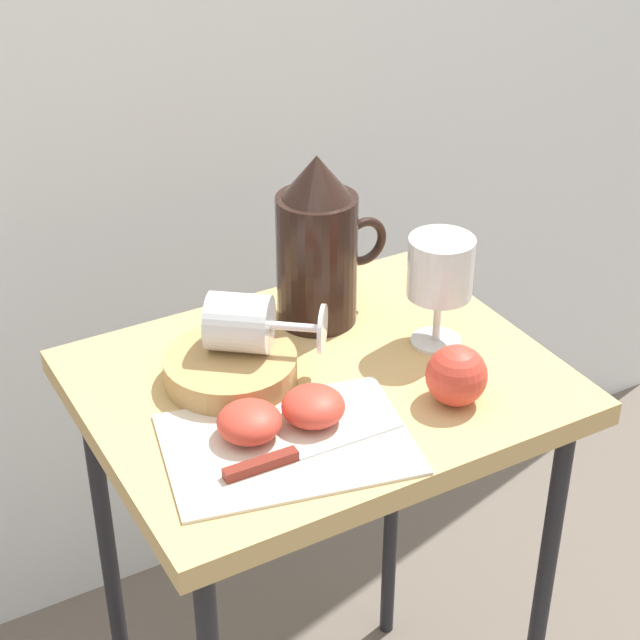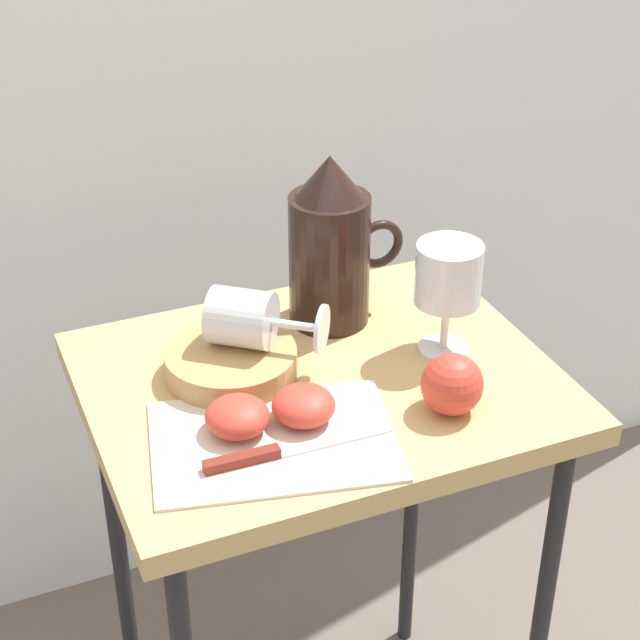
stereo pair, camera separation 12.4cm
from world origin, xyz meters
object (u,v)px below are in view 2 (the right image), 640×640
at_px(table, 320,429).
at_px(apple_whole, 452,384).
at_px(apple_half_right, 303,405).
at_px(wine_glass_upright, 448,280).
at_px(pitcher, 330,256).
at_px(basket_tray, 231,363).
at_px(knife, 271,453).
at_px(apple_half_left, 237,416).
at_px(wine_glass_tipped_near, 246,318).

relative_size(table, apple_whole, 10.13).
relative_size(table, apple_half_right, 10.13).
distance_m(wine_glass_upright, apple_half_right, 0.24).
height_order(pitcher, wine_glass_upright, pitcher).
bearing_deg(apple_half_right, basket_tray, 109.82).
relative_size(apple_half_right, knife, 0.33).
xyz_separation_m(apple_half_left, apple_whole, (0.24, -0.05, 0.01)).
height_order(apple_whole, knife, apple_whole).
distance_m(wine_glass_upright, knife, 0.32).
bearing_deg(apple_whole, knife, -178.63).
bearing_deg(apple_half_right, wine_glass_upright, 18.51).
xyz_separation_m(pitcher, apple_half_left, (-0.19, -0.19, -0.07)).
height_order(apple_half_left, apple_half_right, same).
height_order(basket_tray, wine_glass_upright, wine_glass_upright).
bearing_deg(pitcher, wine_glass_upright, -51.53).
relative_size(table, wine_glass_upright, 4.97).
distance_m(pitcher, wine_glass_tipped_near, 0.16).
bearing_deg(wine_glass_tipped_near, pitcher, 26.50).
relative_size(apple_half_left, apple_half_right, 1.00).
relative_size(wine_glass_tipped_near, knife, 0.69).
height_order(pitcher, apple_whole, pitcher).
height_order(wine_glass_upright, knife, wine_glass_upright).
bearing_deg(apple_half_left, pitcher, 44.65).
height_order(basket_tray, knife, basket_tray).
distance_m(apple_half_left, knife, 0.06).
distance_m(basket_tray, apple_half_right, 0.13).
bearing_deg(apple_whole, pitcher, 100.85).
bearing_deg(basket_tray, apple_whole, -38.52).
height_order(wine_glass_upright, apple_half_right, wine_glass_upright).
bearing_deg(table, knife, -130.86).
xyz_separation_m(pitcher, wine_glass_tipped_near, (-0.14, -0.07, -0.02)).
relative_size(apple_half_left, apple_whole, 1.00).
height_order(table, wine_glass_tipped_near, wine_glass_tipped_near).
distance_m(wine_glass_tipped_near, apple_half_left, 0.14).
height_order(wine_glass_upright, apple_whole, wine_glass_upright).
distance_m(table, apple_half_left, 0.18).
relative_size(table, pitcher, 3.19).
relative_size(wine_glass_upright, knife, 0.68).
bearing_deg(pitcher, apple_half_left, -135.35).
distance_m(table, wine_glass_tipped_near, 0.18).
bearing_deg(pitcher, wine_glass_tipped_near, -153.50).
height_order(wine_glass_upright, wine_glass_tipped_near, wine_glass_upright).
bearing_deg(basket_tray, pitcher, 25.31).
distance_m(pitcher, apple_half_left, 0.28).
height_order(pitcher, apple_half_left, pitcher).
height_order(pitcher, apple_half_right, pitcher).
distance_m(wine_glass_tipped_near, apple_whole, 0.26).
relative_size(table, apple_half_left, 10.13).
height_order(apple_half_left, knife, apple_half_left).
bearing_deg(table, apple_half_right, -123.99).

